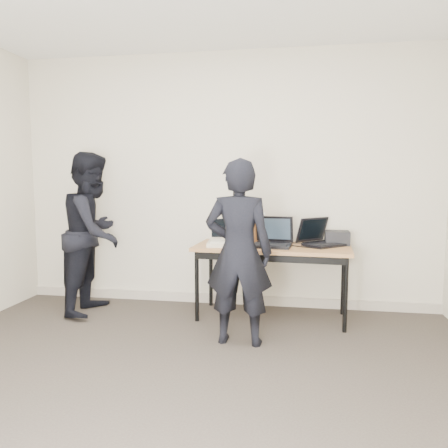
% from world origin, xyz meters
% --- Properties ---
extents(room, '(4.60, 4.60, 2.80)m').
position_xyz_m(room, '(0.00, 0.00, 1.35)').
color(room, '#3A332C').
rests_on(room, ground).
extents(desk, '(1.54, 0.74, 0.72)m').
position_xyz_m(desk, '(0.54, 1.82, 0.66)').
color(desk, '#976639').
rests_on(desk, ground).
extents(laptop_beige, '(0.37, 0.36, 0.27)m').
position_xyz_m(laptop_beige, '(0.08, 1.79, 0.77)').
color(laptop_beige, '#BDB197').
rests_on(laptop_beige, desk).
extents(laptop_center, '(0.40, 0.39, 0.28)m').
position_xyz_m(laptop_center, '(0.54, 1.82, 0.78)').
color(laptop_center, black).
rests_on(laptop_center, desk).
extents(laptop_right, '(0.50, 0.50, 0.27)m').
position_xyz_m(laptop_right, '(1.00, 1.95, 0.78)').
color(laptop_right, black).
rests_on(laptop_right, desk).
extents(leather_satchel, '(0.37, 0.21, 0.25)m').
position_xyz_m(leather_satchel, '(0.36, 2.05, 0.85)').
color(leather_satchel, brown).
rests_on(leather_satchel, desk).
extents(tissue, '(0.14, 0.12, 0.08)m').
position_xyz_m(tissue, '(0.39, 2.06, 1.00)').
color(tissue, white).
rests_on(tissue, leather_satchel).
extents(equipment_box, '(0.23, 0.20, 0.13)m').
position_xyz_m(equipment_box, '(1.17, 2.02, 0.79)').
color(equipment_box, black).
rests_on(equipment_box, desk).
extents(power_brick, '(0.09, 0.06, 0.03)m').
position_xyz_m(power_brick, '(0.32, 1.66, 0.74)').
color(power_brick, black).
rests_on(power_brick, desk).
extents(cables, '(1.15, 0.41, 0.01)m').
position_xyz_m(cables, '(0.58, 1.82, 0.72)').
color(cables, black).
rests_on(cables, desk).
extents(person_typist, '(0.57, 0.38, 1.54)m').
position_xyz_m(person_typist, '(0.30, 1.13, 0.77)').
color(person_typist, black).
rests_on(person_typist, ground).
extents(person_observer, '(0.64, 0.81, 1.64)m').
position_xyz_m(person_observer, '(-1.28, 1.75, 0.82)').
color(person_observer, black).
rests_on(person_observer, ground).
extents(baseboard, '(4.50, 0.03, 0.10)m').
position_xyz_m(baseboard, '(0.00, 2.23, 0.05)').
color(baseboard, '#AB9F8E').
rests_on(baseboard, ground).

